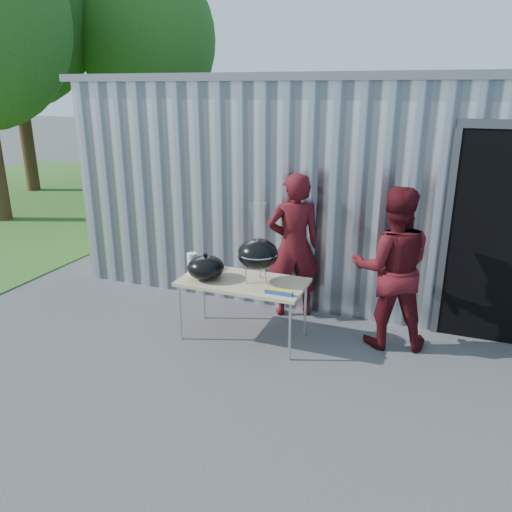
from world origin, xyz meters
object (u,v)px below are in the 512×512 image
at_px(person_cook, 294,246).
at_px(person_bystander, 392,268).
at_px(kettle_grill, 258,248).
at_px(folding_table, 243,284).

relative_size(person_cook, person_bystander, 1.01).
relative_size(kettle_grill, person_cook, 0.49).
height_order(person_cook, person_bystander, person_cook).
bearing_deg(person_bystander, folding_table, 3.10).
bearing_deg(folding_table, kettle_grill, 7.83).
height_order(kettle_grill, person_cook, person_cook).
relative_size(folding_table, person_cook, 0.78).
bearing_deg(kettle_grill, person_cook, 78.26).
height_order(folding_table, kettle_grill, kettle_grill).
bearing_deg(person_bystander, kettle_grill, 4.11).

